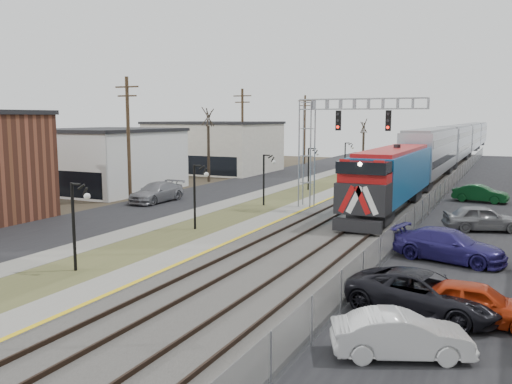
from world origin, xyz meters
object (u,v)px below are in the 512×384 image
Objects in this scene: train at (457,144)px; car_lot_b at (401,336)px; car_lot_a at (476,304)px; signal_gantry at (329,135)px.

train reaches higher than car_lot_b.
car_lot_a is at bearing -48.53° from car_lot_b.
car_lot_a is at bearing -59.22° from signal_gantry.
signal_gantry is 25.04m from car_lot_b.
car_lot_a reaches higher than car_lot_b.
signal_gantry is 22.56m from car_lot_a.
train reaches higher than car_lot_a.
train is 70.89m from car_lot_b.
signal_gantry reaches higher than car_lot_b.
train is 26.36× the size of car_lot_a.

